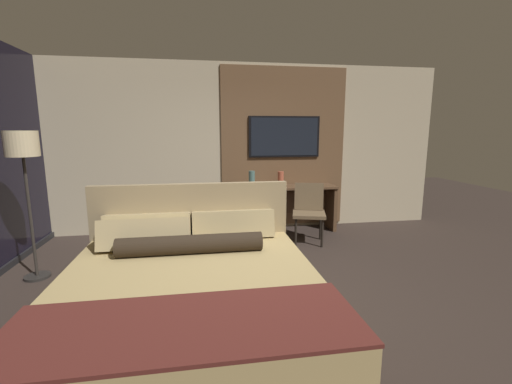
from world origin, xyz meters
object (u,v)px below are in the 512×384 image
at_px(vase_short, 281,179).
at_px(floor_lamp, 23,156).
at_px(tv, 284,137).
at_px(desk, 286,201).
at_px(desk_chair, 309,207).
at_px(vase_tall, 252,179).
at_px(bed, 190,301).

bearing_deg(vase_short, floor_lamp, -156.01).
bearing_deg(tv, desk, -90.00).
xyz_separation_m(desk, floor_lamp, (-3.35, -1.43, 0.91)).
distance_m(desk_chair, vase_tall, 1.04).
relative_size(desk_chair, floor_lamp, 0.53).
relative_size(floor_lamp, vase_short, 7.00).
height_order(bed, vase_tall, bed).
relative_size(desk_chair, vase_short, 3.69).
xyz_separation_m(desk, vase_short, (-0.10, 0.02, 0.38)).
xyz_separation_m(tv, desk_chair, (0.20, -0.82, -1.06)).
bearing_deg(vase_short, desk_chair, -65.67).
height_order(desk_chair, vase_tall, vase_tall).
xyz_separation_m(bed, vase_short, (1.45, 3.00, 0.54)).
bearing_deg(vase_short, bed, -115.79).
relative_size(bed, vase_short, 8.84).
bearing_deg(bed, vase_short, 64.21).
height_order(bed, tv, tv).
height_order(tv, vase_tall, tv).
bearing_deg(bed, desk_chair, 53.41).
relative_size(floor_lamp, vase_tall, 6.19).
bearing_deg(tv, floor_lamp, -154.27).
bearing_deg(floor_lamp, tv, 25.73).
relative_size(tv, desk_chair, 1.37).
distance_m(desk_chair, floor_lamp, 3.75).
height_order(bed, floor_lamp, floor_lamp).
bearing_deg(floor_lamp, vase_tall, 25.92).
bearing_deg(desk, vase_short, 166.32).
distance_m(desk, vase_short, 0.39).
distance_m(desk, desk_chair, 0.66).
bearing_deg(vase_tall, tv, 24.85).
bearing_deg(vase_tall, desk, 8.59).
distance_m(desk_chair, vase_short, 0.80).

